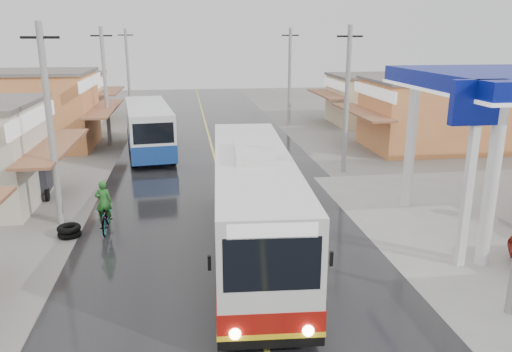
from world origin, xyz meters
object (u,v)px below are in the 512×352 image
object	(u,v)px
second_bus	(149,128)
tricycle_near	(35,176)
tyre_stack	(69,231)
coach_bus	(253,203)
cyclist	(105,214)

from	to	relation	value
second_bus	tricycle_near	distance (m)	9.54
tyre_stack	coach_bus	bearing A→B (deg)	-19.53
cyclist	second_bus	bearing A→B (deg)	83.78
coach_bus	tricycle_near	world-z (taller)	coach_bus
cyclist	tricycle_near	distance (m)	6.38
tricycle_near	tyre_stack	xyz separation A→B (m)	(2.61, -5.43, -0.78)
second_bus	tricycle_near	bearing A→B (deg)	-127.85
cyclist	tricycle_near	size ratio (longest dim) A/B	0.91
coach_bus	tyre_stack	world-z (taller)	coach_bus
coach_bus	tyre_stack	bearing A→B (deg)	164.21
second_bus	cyclist	world-z (taller)	second_bus
coach_bus	cyclist	xyz separation A→B (m)	(-5.48, 2.84, -1.17)
cyclist	coach_bus	bearing A→B (deg)	-29.57
tricycle_near	second_bus	bearing A→B (deg)	55.05
coach_bus	second_bus	xyz separation A→B (m)	(-4.55, 16.02, -0.16)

